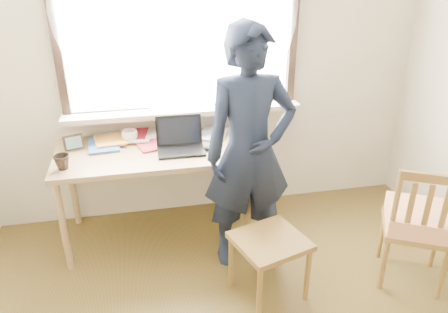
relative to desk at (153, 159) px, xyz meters
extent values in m
cube|color=beige|center=(0.48, 0.37, 0.63)|extent=(3.50, 0.02, 2.60)
cube|color=white|center=(0.28, 0.35, 0.93)|extent=(1.70, 0.01, 1.30)
cube|color=black|center=(0.28, 0.34, 0.25)|extent=(1.82, 0.06, 0.06)
cube|color=black|center=(-0.60, 0.34, 0.93)|extent=(0.06, 0.06, 1.30)
cube|color=black|center=(1.16, 0.34, 0.93)|extent=(0.06, 0.06, 1.30)
cube|color=beige|center=(0.28, 0.27, 0.26)|extent=(1.85, 0.20, 0.04)
cube|color=white|center=(0.28, 0.28, 1.03)|extent=(1.95, 0.02, 1.65)
cube|color=olive|center=(0.00, 0.00, 0.06)|extent=(1.39, 0.70, 0.04)
cylinder|color=olive|center=(-0.65, -0.30, -0.32)|extent=(0.05, 0.05, 0.71)
cylinder|color=olive|center=(-0.65, 0.30, -0.32)|extent=(0.05, 0.05, 0.71)
cylinder|color=olive|center=(0.65, -0.30, -0.32)|extent=(0.05, 0.05, 0.71)
cylinder|color=olive|center=(0.65, 0.30, -0.32)|extent=(0.05, 0.05, 0.71)
cube|color=black|center=(0.20, -0.08, 0.09)|extent=(0.34, 0.24, 0.02)
cube|color=black|center=(0.21, 0.04, 0.20)|extent=(0.34, 0.08, 0.22)
cube|color=black|center=(0.21, 0.04, 0.20)|extent=(0.30, 0.06, 0.18)
cube|color=black|center=(0.20, -0.09, 0.09)|extent=(0.30, 0.14, 0.00)
imported|color=white|center=(-0.16, 0.18, 0.12)|extent=(0.17, 0.17, 0.09)
imported|color=black|center=(-0.60, -0.20, 0.13)|extent=(0.14, 0.14, 0.10)
ellipsoid|color=black|center=(0.41, -0.10, 0.09)|extent=(0.09, 0.06, 0.03)
cube|color=white|center=(0.01, 0.08, 0.08)|extent=(0.31, 0.31, 0.01)
cube|color=white|center=(-0.35, 0.14, 0.09)|extent=(0.30, 0.32, 0.01)
cube|color=white|center=(-0.05, 0.27, 0.10)|extent=(0.35, 0.33, 0.02)
cube|color=white|center=(-0.59, 0.25, 0.09)|extent=(0.35, 0.35, 0.01)
cube|color=white|center=(-0.47, 0.25, 0.10)|extent=(0.30, 0.31, 0.01)
cube|color=white|center=(-0.30, 0.11, 0.11)|extent=(0.26, 0.33, 0.02)
cube|color=white|center=(-0.29, 0.17, 0.11)|extent=(0.32, 0.30, 0.01)
imported|color=white|center=(-0.42, 0.19, 0.09)|extent=(0.25, 0.31, 0.03)
imported|color=white|center=(0.39, 0.20, 0.09)|extent=(0.29, 0.33, 0.02)
cube|color=black|center=(-0.56, 0.10, 0.13)|extent=(0.14, 0.06, 0.11)
cube|color=#36642C|center=(-0.56, 0.10, 0.13)|extent=(0.11, 0.04, 0.08)
cube|color=brown|center=(0.66, -0.81, -0.26)|extent=(0.52, 0.51, 0.04)
cylinder|color=brown|center=(0.54, -1.03, -0.47)|extent=(0.03, 0.03, 0.39)
cylinder|color=brown|center=(0.44, -0.70, -0.47)|extent=(0.03, 0.03, 0.39)
cylinder|color=brown|center=(0.89, -0.93, -0.47)|extent=(0.03, 0.03, 0.39)
cylinder|color=brown|center=(0.79, -0.60, -0.47)|extent=(0.03, 0.03, 0.39)
cube|color=brown|center=(1.66, -0.86, -0.26)|extent=(0.55, 0.55, 0.04)
cylinder|color=brown|center=(1.90, -0.79, -0.48)|extent=(0.03, 0.03, 0.39)
cylinder|color=brown|center=(1.74, -1.10, -0.48)|extent=(0.03, 0.03, 0.39)
cylinder|color=brown|center=(1.58, -0.63, -0.48)|extent=(0.03, 0.03, 0.39)
cylinder|color=brown|center=(1.42, -0.93, -0.48)|extent=(0.03, 0.03, 0.39)
cylinder|color=brown|center=(1.42, -0.94, -0.01)|extent=(0.03, 0.03, 0.47)
cube|color=brown|center=(1.58, -1.02, 0.20)|extent=(0.35, 0.21, 0.06)
cube|color=brown|center=(1.66, -1.06, -0.04)|extent=(0.04, 0.03, 0.38)
cube|color=brown|center=(1.58, -1.02, -0.04)|extent=(0.04, 0.03, 0.38)
cube|color=brown|center=(1.49, -0.98, -0.04)|extent=(0.04, 0.03, 0.38)
cube|color=#CD4214|center=(1.66, -0.86, -0.18)|extent=(0.54, 0.54, 0.12)
imported|color=black|center=(0.63, -0.40, 0.18)|extent=(0.63, 0.43, 1.70)
camera|label=1|loc=(-0.08, -2.96, 1.41)|focal=35.00mm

